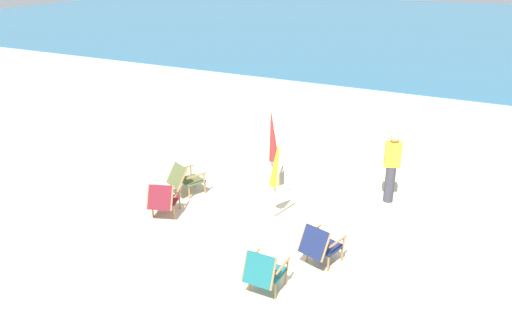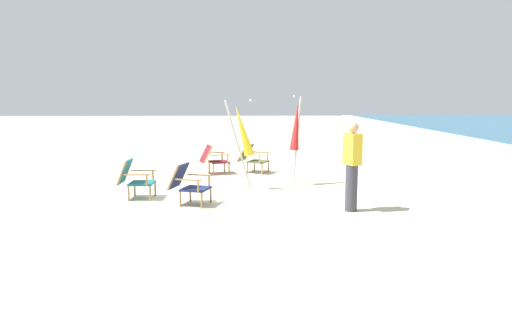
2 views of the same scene
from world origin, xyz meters
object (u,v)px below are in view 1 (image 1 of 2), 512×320
Objects in this scene: beach_chair_mid_center at (185,178)px; beach_chair_front_right at (320,244)px; beach_chair_front_left at (163,199)px; umbrella_furled_yellow at (277,164)px; person_near_chairs at (391,167)px; umbrella_furled_red at (272,137)px; beach_chair_back_right at (264,271)px.

beach_chair_front_right is at bearing -18.98° from beach_chair_mid_center.
umbrella_furled_yellow is (2.23, 0.82, 0.90)m from beach_chair_front_left.
person_near_chairs is at bearing 46.73° from umbrella_furled_yellow.
beach_chair_front_right is 0.97× the size of beach_chair_front_left.
person_near_chairs reaches higher than beach_chair_front_left.
person_near_chairs is (4.11, 2.82, 0.41)m from beach_chair_front_left.
umbrella_furled_red is (-0.66, 1.25, 0.06)m from umbrella_furled_yellow.
person_near_chairs is at bearing 75.19° from beach_chair_back_right.
beach_chair_back_right is at bearing -67.46° from umbrella_furled_red.
beach_chair_front_left is 2.54m from umbrella_furled_yellow.
beach_chair_back_right is 3.30m from beach_chair_front_left.
umbrella_furled_red is at bearing 52.90° from beach_chair_front_left.
beach_chair_front_right is 0.53× the size of person_near_chairs.
beach_chair_mid_center is at bearing 98.94° from beach_chair_front_left.
beach_chair_front_left is (0.17, -1.06, 0.00)m from beach_chair_mid_center.
umbrella_furled_yellow is (-0.77, 2.20, 0.89)m from beach_chair_back_right.
beach_chair_back_right is 2.50m from umbrella_furled_yellow.
beach_chair_mid_center is (-3.17, 2.44, -0.01)m from beach_chair_back_right.
beach_chair_back_right is 4.00m from beach_chair_mid_center.
person_near_chairs reaches higher than beach_chair_back_right.
umbrella_furled_red reaches higher than umbrella_furled_yellow.
beach_chair_back_right is 0.86× the size of beach_chair_mid_center.
person_near_chairs is (2.55, 0.75, -0.54)m from umbrella_furled_red.
beach_chair_front_right is at bearing -100.44° from person_near_chairs.
umbrella_furled_red is at bearing 117.86° from umbrella_furled_yellow.
person_near_chairs is (1.11, 4.21, 0.41)m from beach_chair_back_right.
beach_chair_back_right is 0.94× the size of beach_chair_front_right.
umbrella_furled_yellow is (2.40, -0.24, 0.90)m from beach_chair_mid_center.
person_near_chairs is (0.56, 3.04, 0.41)m from beach_chair_front_right.
umbrella_furled_red is 1.29× the size of person_near_chairs.
beach_chair_back_right is at bearing -115.34° from beach_chair_front_right.
umbrella_furled_yellow is at bearing -5.73° from beach_chair_mid_center.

